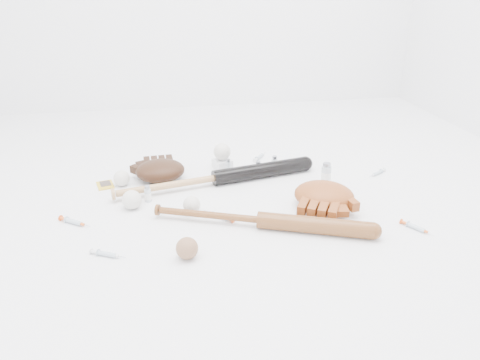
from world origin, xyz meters
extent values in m
plane|color=white|center=(0.00, 0.00, 0.00)|extent=(3.00, 3.00, 0.00)
cube|color=gold|center=(-0.53, 0.25, 0.00)|extent=(0.09, 0.11, 0.01)
cube|color=white|center=(0.00, 0.36, 0.02)|extent=(0.10, 0.10, 0.04)
sphere|color=silver|center=(0.00, 0.36, 0.08)|extent=(0.08, 0.08, 0.08)
sphere|color=silver|center=(-0.40, 0.01, 0.04)|extent=(0.08, 0.08, 0.08)
sphere|color=silver|center=(-0.45, 0.24, 0.03)|extent=(0.07, 0.07, 0.07)
sphere|color=silver|center=(-0.17, -0.07, 0.03)|extent=(0.07, 0.07, 0.07)
sphere|color=#8C6143|center=(-0.21, -0.38, 0.04)|extent=(0.07, 0.07, 0.07)
cylinder|color=silver|center=(0.02, 0.30, 0.03)|extent=(0.02, 0.02, 0.06)
cylinder|color=silver|center=(0.24, 0.29, 0.04)|extent=(0.03, 0.03, 0.07)
cylinder|color=silver|center=(0.01, 0.36, 0.03)|extent=(0.03, 0.03, 0.07)
cylinder|color=silver|center=(0.43, 0.10, 0.05)|extent=(0.04, 0.04, 0.10)
cylinder|color=silver|center=(-0.34, 0.06, 0.03)|extent=(0.03, 0.03, 0.07)
cylinder|color=silver|center=(0.15, 0.23, 0.04)|extent=(0.03, 0.03, 0.07)
camera|label=1|loc=(-0.27, -1.69, 0.86)|focal=35.00mm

